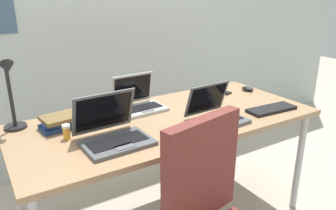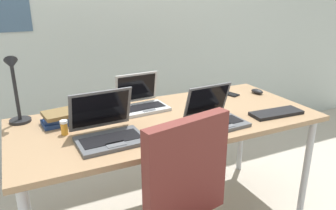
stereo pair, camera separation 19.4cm
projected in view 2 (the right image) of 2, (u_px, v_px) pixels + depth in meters
wall_back at (110, 10)px, 2.72m from camera, size 6.00×0.13×2.60m
desk at (168, 126)px, 1.99m from camera, size 1.80×0.80×0.74m
desk_lamp at (16, 91)px, 1.82m from camera, size 0.12×0.18×0.40m
laptop_by_keyboard at (142, 102)px, 2.11m from camera, size 0.30×0.25×0.22m
laptop_back_left at (108, 130)px, 1.68m from camera, size 0.34×0.31×0.24m
laptop_front_right at (216, 116)px, 1.88m from camera, size 0.30×0.28×0.21m
external_keyboard at (276, 113)px, 2.02m from camera, size 0.34×0.14×0.02m
computer_mouse at (257, 91)px, 2.42m from camera, size 0.08×0.11×0.03m
cell_phone at (229, 94)px, 2.40m from camera, size 0.10×0.15×0.01m
pill_bottle at (64, 127)px, 1.73m from camera, size 0.04×0.04×0.08m
book_stack at (62, 117)px, 1.87m from camera, size 0.22×0.18×0.07m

